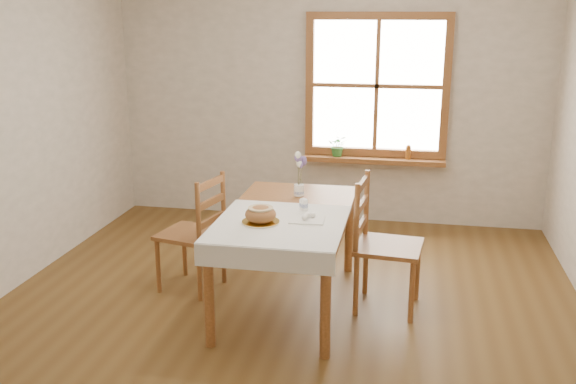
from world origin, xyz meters
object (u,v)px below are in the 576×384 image
flower_vase (299,191)px  dining_table (288,222)px  chair_right (389,245)px  bread_plate (261,222)px  chair_left (190,232)px

flower_vase → dining_table: bearing=-91.4°
chair_right → bread_plate: (-0.88, -0.42, 0.26)m
flower_vase → bread_plate: bearing=-100.8°
chair_left → flower_vase: size_ratio=10.66×
chair_left → chair_right: bearing=100.6°
chair_left → bread_plate: size_ratio=3.74×
chair_left → flower_vase: chair_left is taller
dining_table → chair_left: bearing=169.8°
chair_left → bread_plate: chair_left is taller
dining_table → bread_plate: bearing=-111.4°
dining_table → bread_plate: (-0.13, -0.33, 0.10)m
dining_table → flower_vase: flower_vase is taller
chair_right → bread_plate: chair_right is taller
chair_left → chair_right: size_ratio=0.94×
chair_right → flower_vase: size_ratio=11.30×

